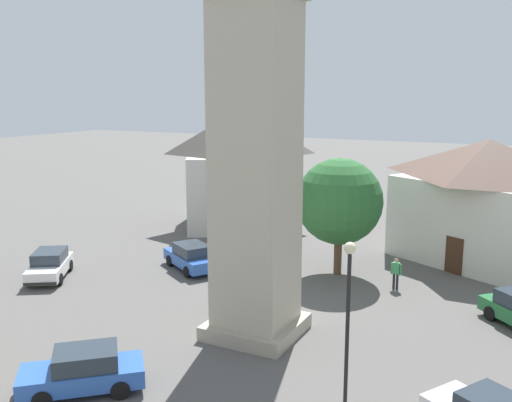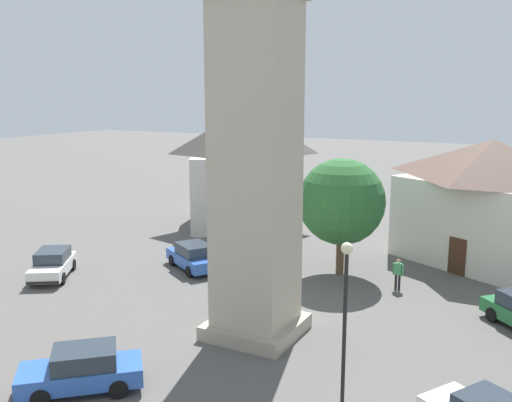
% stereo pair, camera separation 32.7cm
% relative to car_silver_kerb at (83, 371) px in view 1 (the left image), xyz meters
% --- Properties ---
extents(ground_plane, '(200.00, 200.00, 0.00)m').
position_rel_car_silver_kerb_xyz_m(ground_plane, '(3.08, 6.90, -0.76)').
color(ground_plane, '#565451').
extents(car_silver_kerb, '(4.20, 4.00, 1.53)m').
position_rel_car_silver_kerb_xyz_m(car_silver_kerb, '(0.00, 0.00, 0.00)').
color(car_silver_kerb, '#2D5BB7').
rests_on(car_silver_kerb, ground).
extents(car_white_side, '(3.66, 4.38, 1.53)m').
position_rel_car_silver_kerb_xyz_m(car_white_side, '(-10.35, 8.25, 0.00)').
color(car_white_side, white).
rests_on(car_white_side, ground).
extents(car_black_far, '(4.40, 3.59, 1.53)m').
position_rel_car_silver_kerb_xyz_m(car_black_far, '(-4.26, 13.07, 0.00)').
color(car_black_far, '#2D5BB7').
rests_on(car_black_far, ground).
extents(pedestrian, '(0.56, 0.26, 1.69)m').
position_rel_car_silver_kerb_xyz_m(pedestrian, '(7.03, 15.14, 0.25)').
color(pedestrian, black).
rests_on(pedestrian, ground).
extents(tree, '(4.79, 4.79, 6.56)m').
position_rel_car_silver_kerb_xyz_m(tree, '(3.52, 16.16, 3.40)').
color(tree, brown).
rests_on(tree, ground).
extents(building_corner_back, '(12.04, 9.91, 7.47)m').
position_rel_car_silver_kerb_xyz_m(building_corner_back, '(10.59, 21.60, 3.05)').
color(building_corner_back, silver).
rests_on(building_corner_back, ground).
extents(building_hall_far, '(10.95, 10.82, 8.85)m').
position_rel_car_silver_kerb_xyz_m(building_hall_far, '(-7.08, 24.18, 3.76)').
color(building_hall_far, beige).
rests_on(building_hall_far, ground).
extents(lamp_post, '(0.36, 0.36, 5.77)m').
position_rel_car_silver_kerb_xyz_m(lamp_post, '(8.50, 2.32, 3.02)').
color(lamp_post, black).
rests_on(lamp_post, ground).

